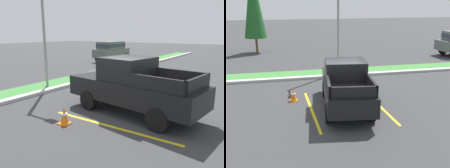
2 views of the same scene
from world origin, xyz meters
The scene contains 9 objects.
ground_plane centered at (0.00, 0.00, 0.00)m, with size 120.00×120.00×0.00m, color #38383A.
parking_line_near centered at (-1.24, -0.20, 0.00)m, with size 0.12×4.80×0.01m, color yellow.
parking_line_far centered at (1.86, -0.20, 0.00)m, with size 0.12×4.80×0.01m, color yellow.
curb_strip centered at (0.00, 5.00, 0.07)m, with size 56.00×0.40×0.15m, color #B2B2AD.
grass_median centered at (0.00, 6.10, 0.03)m, with size 56.00×1.80×0.06m, color #42843D.
pickup_truck_main centered at (0.32, -0.15, 1.04)m, with size 2.62×5.44×2.10m.
suv_distant centered at (13.37, 9.53, 1.24)m, with size 4.60×1.96×2.10m.
street_light centered at (1.39, 5.75, 4.01)m, with size 0.24×1.49×6.93m.
traffic_cone centered at (-1.92, 1.19, 0.29)m, with size 0.36×0.36×0.60m.
Camera 1 is at (-6.86, -4.00, 2.96)m, focal length 35.88 mm.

